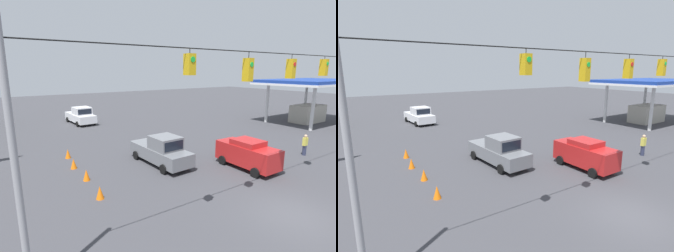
{
  "view_description": "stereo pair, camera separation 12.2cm",
  "coord_description": "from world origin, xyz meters",
  "views": [
    {
      "loc": [
        10.87,
        5.86,
        6.55
      ],
      "look_at": [
        -0.91,
        -11.76,
        2.02
      ],
      "focal_mm": 28.0,
      "sensor_mm": 36.0,
      "label": 1
    },
    {
      "loc": [
        10.77,
        5.93,
        6.55
      ],
      "look_at": [
        -0.91,
        -11.76,
        2.02
      ],
      "focal_mm": 28.0,
      "sensor_mm": 36.0,
      "label": 2
    }
  ],
  "objects": [
    {
      "name": "traffic_cone_fourth",
      "position": [
        6.65,
        -14.1,
        0.35
      ],
      "size": [
        0.42,
        0.42,
        0.7
      ],
      "primitive_type": "cone",
      "color": "orange",
      "rests_on": "ground_plane"
    },
    {
      "name": "pickup_truck_white_withflow_deep",
      "position": [
        2.05,
        -26.94,
        0.98
      ],
      "size": [
        2.59,
        5.73,
        2.12
      ],
      "color": "silver",
      "rests_on": "ground_plane"
    },
    {
      "name": "traffic_cone_third",
      "position": [
        6.86,
        -11.65,
        0.35
      ],
      "size": [
        0.42,
        0.42,
        0.7
      ],
      "primitive_type": "cone",
      "color": "orange",
      "rests_on": "ground_plane"
    },
    {
      "name": "pickup_truck_grey_withflow_mid",
      "position": [
        1.42,
        -9.13,
        0.98
      ],
      "size": [
        2.33,
        5.49,
        2.12
      ],
      "color": "slate",
      "rests_on": "ground_plane"
    },
    {
      "name": "ground_plane",
      "position": [
        0.0,
        0.0,
        0.0
      ],
      "size": [
        140.0,
        140.0,
        0.0
      ],
      "primitive_type": "plane",
      "color": "#3D3D42"
    },
    {
      "name": "gas_station",
      "position": [
        -22.5,
        -11.77,
        3.95
      ],
      "size": [
        12.95,
        8.35,
        5.41
      ],
      "color": "navy",
      "rests_on": "ground_plane"
    },
    {
      "name": "overhead_signal_span",
      "position": [
        -0.07,
        -1.8,
        5.1
      ],
      "size": [
        21.39,
        0.38,
        7.89
      ],
      "color": "#939399",
      "rests_on": "ground_plane"
    },
    {
      "name": "traffic_cone_nearest",
      "position": [
        6.84,
        -6.51,
        0.35
      ],
      "size": [
        0.42,
        0.42,
        0.7
      ],
      "primitive_type": "cone",
      "color": "orange",
      "rests_on": "ground_plane"
    },
    {
      "name": "pedestrian",
      "position": [
        -8.95,
        -4.55,
        0.83
      ],
      "size": [
        0.4,
        0.28,
        1.67
      ],
      "color": "#2D334C",
      "rests_on": "ground_plane"
    },
    {
      "name": "sedan_red_crossing_near",
      "position": [
        -3.0,
        -5.22,
        1.03
      ],
      "size": [
        1.97,
        4.32,
        1.99
      ],
      "color": "red",
      "rests_on": "ground_plane"
    },
    {
      "name": "traffic_cone_second",
      "position": [
        6.73,
        -9.21,
        0.35
      ],
      "size": [
        0.42,
        0.42,
        0.7
      ],
      "primitive_type": "cone",
      "color": "orange",
      "rests_on": "ground_plane"
    }
  ]
}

